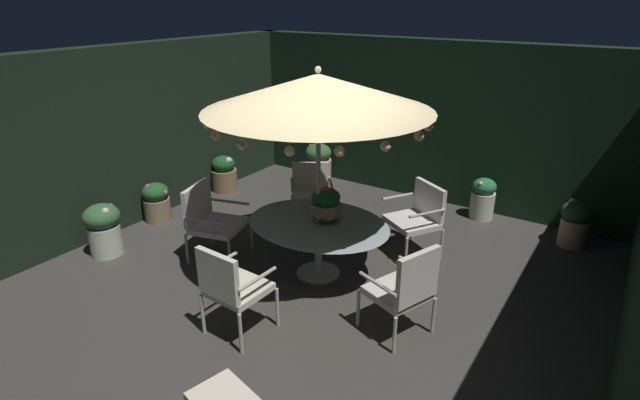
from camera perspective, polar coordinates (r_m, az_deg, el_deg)
ground_plane at (r=5.90m, az=-1.50°, el=-9.90°), size 6.82×7.21×0.02m
hedge_backdrop_rear at (r=8.26m, az=12.43°, el=8.89°), size 6.82×0.30×2.54m
hedge_backdrop_left at (r=7.59m, az=-22.34°, el=6.53°), size 0.30×7.21×2.54m
patio_dining_table at (r=5.82m, az=-0.20°, el=-3.50°), size 1.74×1.38×0.70m
patio_umbrella at (r=5.31m, az=-0.22°, el=12.29°), size 2.50×2.50×2.48m
centerpiece_planter at (r=5.73m, az=0.69°, el=-0.26°), size 0.35×0.35×0.43m
patio_chair_north at (r=6.39m, az=-12.50°, el=-1.98°), size 0.77×0.79×0.97m
patio_chair_northeast at (r=4.90m, az=-10.25°, el=-9.64°), size 0.58×0.59×0.99m
patio_chair_east at (r=4.90m, az=9.82°, el=-9.86°), size 0.72×0.72×1.00m
patio_chair_southeast at (r=6.51m, az=11.28°, el=-1.59°), size 0.85×0.82×0.93m
patio_chair_south at (r=7.15m, az=-1.02°, el=1.04°), size 0.81×0.81×0.91m
potted_plant_left_far at (r=7.85m, az=18.30°, el=0.23°), size 0.35×0.35×0.63m
potted_plant_back_left at (r=8.95m, az=-0.19°, el=4.39°), size 0.47×0.47×0.70m
potted_plant_right_far at (r=7.44m, az=27.36°, el=-2.32°), size 0.40×0.40×0.64m
potted_plant_front_corner at (r=7.77m, az=-18.36°, el=-0.15°), size 0.40×0.39×0.59m
potted_plant_left_near at (r=8.69m, az=-11.00°, el=3.03°), size 0.43×0.43×0.62m
potted_plant_right_near at (r=6.98m, az=-23.73°, el=-2.96°), size 0.46×0.46×0.70m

